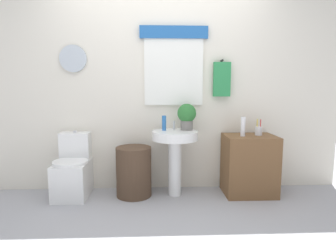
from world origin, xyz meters
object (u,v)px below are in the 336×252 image
at_px(wooden_cabinet, 249,165).
at_px(toothbrush_cup, 259,131).
at_px(toilet, 73,172).
at_px(pedestal_sink, 175,147).
at_px(lotion_bottle, 243,127).
at_px(potted_plant, 187,115).
at_px(soap_bottle, 164,123).
at_px(laundry_hamper, 134,172).

relative_size(wooden_cabinet, toothbrush_cup, 3.73).
relative_size(toilet, toothbrush_cup, 3.96).
relative_size(pedestal_sink, toothbrush_cup, 4.05).
relative_size(wooden_cabinet, lotion_bottle, 3.17).
bearing_deg(wooden_cabinet, potted_plant, 175.27).
relative_size(pedestal_sink, potted_plant, 2.47).
bearing_deg(lotion_bottle, wooden_cabinet, 21.64).
xyz_separation_m(toilet, soap_bottle, (1.04, 0.02, 0.55)).
distance_m(wooden_cabinet, toothbrush_cup, 0.41).
bearing_deg(toilet, lotion_bottle, -2.12).
bearing_deg(laundry_hamper, lotion_bottle, -1.86).
bearing_deg(wooden_cabinet, soap_bottle, 177.09).
bearing_deg(pedestal_sink, toothbrush_cup, 1.19).
height_order(soap_bottle, toothbrush_cup, soap_bottle).
bearing_deg(potted_plant, soap_bottle, -177.80).
height_order(wooden_cabinet, potted_plant, potted_plant).
relative_size(laundry_hamper, pedestal_sink, 0.76).
bearing_deg(wooden_cabinet, laundry_hamper, 180.00).
xyz_separation_m(soap_bottle, lotion_bottle, (0.88, -0.09, -0.03)).
relative_size(potted_plant, lotion_bottle, 1.39).
relative_size(toilet, pedestal_sink, 0.98).
bearing_deg(pedestal_sink, lotion_bottle, -3.00).
relative_size(pedestal_sink, soap_bottle, 4.46).
relative_size(toilet, wooden_cabinet, 1.06).
xyz_separation_m(toilet, laundry_hamper, (0.69, -0.03, 0.00)).
height_order(potted_plant, lotion_bottle, potted_plant).
bearing_deg(potted_plant, toothbrush_cup, -2.77).
bearing_deg(lotion_bottle, toothbrush_cup, 16.57).
relative_size(toilet, laundry_hamper, 1.30).
relative_size(toilet, potted_plant, 2.42).
bearing_deg(toothbrush_cup, potted_plant, 177.23).
distance_m(wooden_cabinet, lotion_bottle, 0.47).
relative_size(wooden_cabinet, potted_plant, 2.28).
bearing_deg(toothbrush_cup, laundry_hamper, -179.20).
bearing_deg(lotion_bottle, potted_plant, 170.89).
height_order(potted_plant, toothbrush_cup, potted_plant).
relative_size(pedestal_sink, lotion_bottle, 3.44).
relative_size(wooden_cabinet, soap_bottle, 4.11).
bearing_deg(potted_plant, wooden_cabinet, -4.73).
xyz_separation_m(toilet, wooden_cabinet, (2.02, -0.03, 0.06)).
relative_size(pedestal_sink, wooden_cabinet, 1.09).
bearing_deg(laundry_hamper, potted_plant, 5.63).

